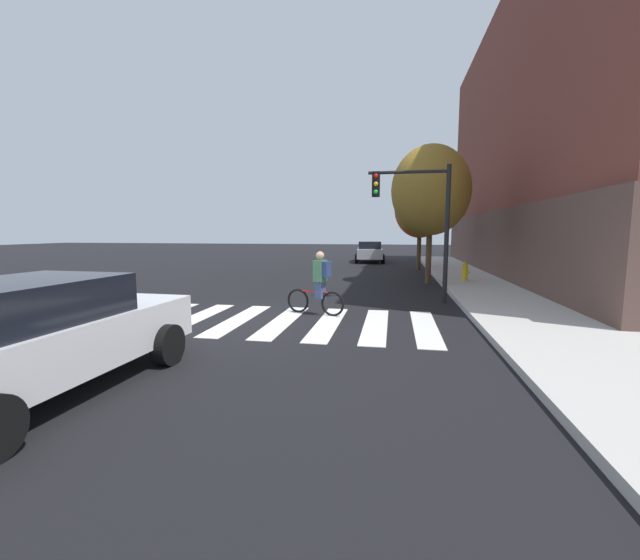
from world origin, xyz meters
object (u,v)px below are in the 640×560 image
at_px(traffic_light_near, 419,210).
at_px(cyclist, 319,283).
at_px(sedan_near, 35,336).
at_px(street_tree_mid, 420,209).
at_px(street_tree_near, 431,190).
at_px(fire_hydrant, 465,271).
at_px(sedan_mid, 370,251).

bearing_deg(traffic_light_near, cyclist, -137.23).
relative_size(sedan_near, street_tree_mid, 0.90).
bearing_deg(street_tree_mid, street_tree_near, -89.95).
bearing_deg(traffic_light_near, street_tree_mid, 86.41).
relative_size(sedan_near, street_tree_near, 0.81).
bearing_deg(cyclist, traffic_light_near, 42.77).
bearing_deg(traffic_light_near, fire_hydrant, 65.37).
bearing_deg(street_tree_mid, sedan_near, -107.29).
xyz_separation_m(sedan_near, street_tree_near, (6.14, 13.11, 3.07)).
bearing_deg(street_tree_mid, fire_hydrant, -76.83).
bearing_deg(cyclist, street_tree_near, 64.96).
relative_size(cyclist, street_tree_mid, 0.33).
bearing_deg(sedan_mid, traffic_light_near, -81.57).
xyz_separation_m(sedan_near, street_tree_mid, (6.13, 19.69, 2.68)).
height_order(fire_hydrant, street_tree_near, street_tree_near).
height_order(sedan_mid, street_tree_near, street_tree_near).
distance_m(sedan_near, sedan_mid, 25.01).
bearing_deg(traffic_light_near, street_tree_near, 81.45).
bearing_deg(street_tree_near, cyclist, -115.04).
distance_m(cyclist, fire_hydrant, 8.83).
distance_m(cyclist, street_tree_mid, 14.48).
height_order(cyclist, street_tree_near, street_tree_near).
relative_size(fire_hydrant, street_tree_near, 0.14).
bearing_deg(street_tree_near, sedan_mid, 105.10).
xyz_separation_m(fire_hydrant, street_tree_near, (-1.51, -0.09, 3.36)).
bearing_deg(cyclist, fire_hydrant, 56.27).
distance_m(sedan_mid, fire_hydrant, 12.54).
xyz_separation_m(sedan_near, fire_hydrant, (7.65, 13.20, -0.29)).
bearing_deg(sedan_mid, fire_hydrant, -68.09).
bearing_deg(cyclist, sedan_mid, 89.33).
xyz_separation_m(sedan_near, cyclist, (2.75, 5.86, 0.02)).
relative_size(cyclist, fire_hydrant, 2.17).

